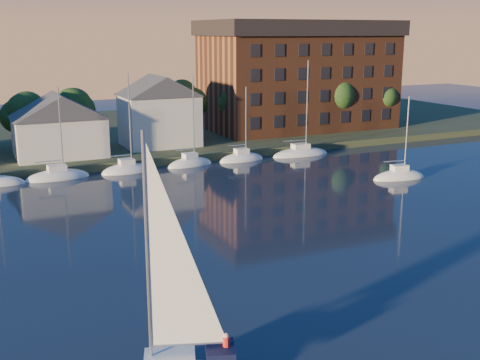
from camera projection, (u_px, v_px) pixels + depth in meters
shoreline_land at (82, 139)px, 96.21m from camera, size 160.00×50.00×2.00m
wooden_dock at (117, 167)px, 76.02m from camera, size 120.00×3.00×1.00m
clubhouse_centre at (59, 124)px, 76.69m from camera, size 11.55×8.40×8.08m
clubhouse_east at (159, 110)px, 84.03m from camera, size 10.50×8.40×9.80m
condo_block at (298, 74)px, 99.10m from camera, size 31.00×17.00×17.40m
tree_line at (109, 101)px, 84.78m from camera, size 93.40×5.40×8.90m
moored_fleet at (55, 178)px, 70.05m from camera, size 71.50×2.40×12.05m
drifting_sailboat_right at (399, 178)px, 69.92m from camera, size 6.84×3.23×10.65m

